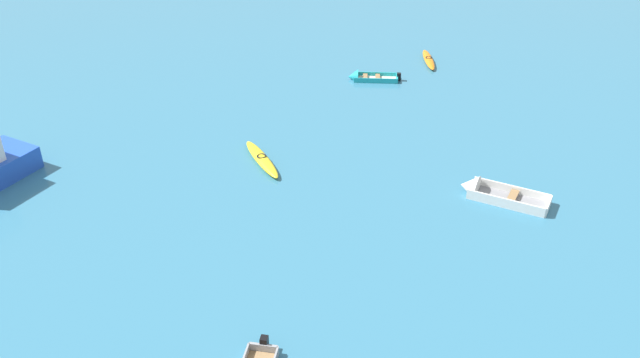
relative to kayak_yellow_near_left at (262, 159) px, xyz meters
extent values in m
cube|color=gray|center=(1.30, -11.08, 0.00)|extent=(0.85, 0.20, 0.32)
cube|color=black|center=(1.31, -10.97, 0.11)|extent=(0.25, 0.27, 0.45)
ellipsoid|color=yellow|center=(0.00, 0.00, 0.00)|extent=(2.11, 3.36, 0.31)
torus|color=black|center=(0.00, 0.00, 0.14)|extent=(0.57, 0.57, 0.07)
cube|color=gray|center=(9.99, -2.67, -0.11)|extent=(3.06, 2.12, 0.10)
cube|color=white|center=(9.77, -3.16, 0.05)|extent=(2.78, 1.33, 0.42)
cube|color=white|center=(10.21, -2.18, 0.05)|extent=(2.78, 1.33, 0.42)
cube|color=white|center=(11.37, -3.30, 0.05)|extent=(0.54, 1.00, 0.42)
cone|color=white|center=(8.55, -2.01, 0.07)|extent=(1.06, 1.22, 1.02)
cube|color=#937047|center=(10.13, -2.74, 0.13)|extent=(0.69, 1.00, 0.03)
cube|color=beige|center=(5.16, 9.15, -0.13)|extent=(2.25, 0.87, 0.07)
cube|color=teal|center=(5.15, 8.72, -0.02)|extent=(2.32, 0.12, 0.27)
cube|color=teal|center=(5.17, 9.58, -0.02)|extent=(2.32, 0.12, 0.27)
cube|color=teal|center=(6.32, 9.12, -0.02)|extent=(0.11, 0.85, 0.27)
cone|color=teal|center=(3.95, 9.19, -0.01)|extent=(0.55, 0.84, 0.83)
cube|color=#937047|center=(5.28, 9.15, 0.03)|extent=(0.26, 0.78, 0.03)
cube|color=#937047|center=(4.60, 9.17, 0.03)|extent=(0.26, 0.78, 0.03)
cube|color=black|center=(6.41, 9.12, 0.07)|extent=(0.22, 0.23, 0.38)
ellipsoid|color=orange|center=(8.29, 11.90, -0.02)|extent=(0.68, 3.07, 0.27)
torus|color=black|center=(8.29, 11.90, 0.10)|extent=(0.39, 0.39, 0.06)
camera|label=1|loc=(3.49, -25.36, 14.52)|focal=38.35mm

